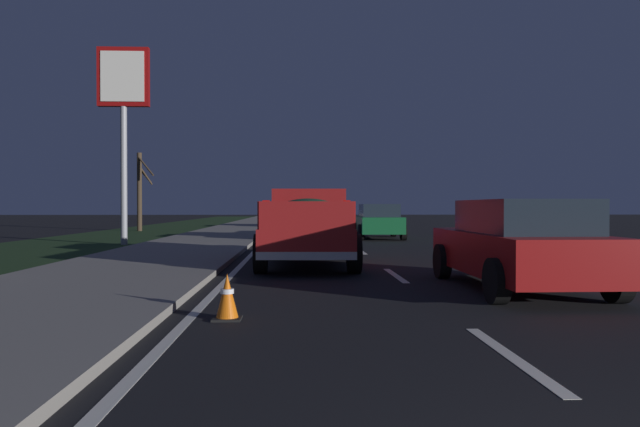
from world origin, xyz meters
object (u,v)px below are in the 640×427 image
Objects in this scene: sedan_silver at (303,216)px; bare_tree_far at (140,190)px; sedan_red at (518,244)px; street_light_near at (8,50)px; traffic_cone_near at (227,297)px; sedan_blue at (310,222)px; sedan_green at (378,221)px; gas_price_sign at (123,96)px; pickup_truck at (309,225)px.

bare_tree_far is at bearing 114.88° from sedan_silver.
street_light_near is (1.57, 9.35, 3.66)m from sedan_red.
sedan_blue is at bearing -4.85° from traffic_cone_near.
sedan_silver is (12.75, 3.28, 0.00)m from sedan_green.
street_light_near is (-10.25, -0.93, -1.11)m from gas_price_sign.
traffic_cone_near is at bearing 165.94° from sedan_green.
gas_price_sign is 10.36m from street_light_near.
bare_tree_far is at bearing 17.61° from traffic_cone_near.
gas_price_sign reaches higher than sedan_green.
sedan_blue is 14.42m from street_light_near.
sedan_green is 7.67× the size of traffic_cone_near.
sedan_red is 27.24m from bare_tree_far.
pickup_truck is 1.23× the size of sedan_green.
sedan_green is at bearing -14.06° from traffic_cone_near.
street_light_near is at bearing 146.74° from sedan_green.
pickup_truck is at bearing 179.87° from sedan_silver.
pickup_truck is 5.60m from sedan_red.
pickup_truck is 0.75× the size of street_light_near.
sedan_green and sedan_red have the same top height.
bare_tree_far is at bearing 9.32° from street_light_near.
sedan_silver is 18.47m from gas_price_sign.
gas_price_sign reaches higher than pickup_truck.
bare_tree_far reaches higher than traffic_cone_near.
gas_price_sign reaches higher than traffic_cone_near.
sedan_green is 1.01× the size of sedan_red.
street_light_near is at bearing 154.14° from sedan_blue.
pickup_truck is at bearing -154.05° from bare_tree_far.
bare_tree_far reaches higher than sedan_red.
pickup_truck is at bearing -9.78° from traffic_cone_near.
traffic_cone_near is at bearing 177.73° from sedan_silver.
street_light_near is 12.58× the size of traffic_cone_near.
sedan_blue is at bearing -71.89° from gas_price_sign.
street_light_near is (-2.78, 5.84, 3.46)m from pickup_truck.
sedan_blue and sedan_green have the same top height.
sedan_silver is 27.63m from street_light_near.
sedan_red is 7.61× the size of traffic_cone_near.
sedan_silver is 10.66m from bare_tree_far.
bare_tree_far is at bearing 44.94° from sedan_blue.
street_light_near is at bearing -174.82° from gas_price_sign.
sedan_blue reaches higher than traffic_cone_near.
gas_price_sign reaches higher than sedan_silver.
street_light_near reaches higher than traffic_cone_near.
street_light_near is 1.59× the size of bare_tree_far.
street_light_near is 7.41m from traffic_cone_near.
sedan_green is 1.00× the size of sedan_silver.
sedan_silver is (14.19, 0.18, 0.00)m from sedan_blue.
pickup_truck is 21.76m from bare_tree_far.
sedan_silver and sedan_red have the same top height.
pickup_truck is 9.47× the size of traffic_cone_near.
sedan_red is 10.17m from street_light_near.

